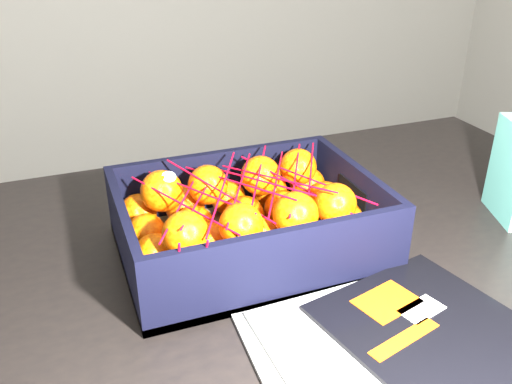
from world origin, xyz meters
name	(u,v)px	position (x,y,z in m)	size (l,w,h in m)	color
table	(299,302)	(-0.25, -0.22, 0.65)	(1.21, 0.81, 0.75)	black
magazine_stack	(399,362)	(-0.25, -0.48, 0.76)	(0.35, 0.32, 0.02)	#B8B8B4
produce_crate	(249,231)	(-0.32, -0.20, 0.78)	(0.36, 0.27, 0.11)	olive
clementine_heap	(248,217)	(-0.32, -0.20, 0.81)	(0.34, 0.25, 0.11)	#F15805
mesh_net	(245,191)	(-0.33, -0.20, 0.85)	(0.30, 0.24, 0.09)	#B70620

